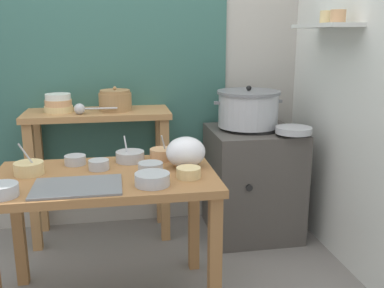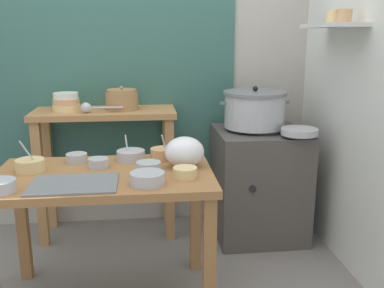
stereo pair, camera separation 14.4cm
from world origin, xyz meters
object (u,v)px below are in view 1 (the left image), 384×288
prep_bowl_6 (162,154)px  prep_bowl_8 (99,164)px  prep_table (106,196)px  clay_pot (115,100)px  ladle (81,109)px  bowl_stack_enamel (58,103)px  steamer_pot (248,109)px  back_shelf_table (99,143)px  prep_bowl_5 (151,167)px  stove_block (252,181)px  prep_bowl_2 (75,160)px  prep_bowl_1 (29,168)px  prep_bowl_7 (1,190)px  serving_tray (77,186)px  plastic_bag (186,152)px  prep_bowl_0 (130,156)px  wide_pan (294,130)px  prep_bowl_3 (152,179)px  prep_bowl_4 (189,172)px

prep_bowl_6 → prep_bowl_8: (-0.34, -0.12, -0.01)m
prep_table → clay_pot: size_ratio=5.04×
prep_bowl_6 → ladle: bearing=131.4°
bowl_stack_enamel → steamer_pot: bearing=-4.9°
back_shelf_table → prep_bowl_5: back_shelf_table is taller
steamer_pot → prep_bowl_5: steamer_pot is taller
stove_block → prep_bowl_2: stove_block is taller
prep_bowl_1 → prep_bowl_6: size_ratio=1.15×
prep_bowl_7 → prep_bowl_6: bearing=31.2°
serving_tray → plastic_bag: bearing=23.2°
prep_bowl_0 → prep_table: bearing=-121.6°
steamer_pot → prep_bowl_5: size_ratio=3.79×
prep_bowl_8 → wide_pan: bearing=17.3°
steamer_pot → prep_bowl_0: size_ratio=3.09×
prep_table → prep_bowl_0: prep_bowl_0 is taller
back_shelf_table → prep_bowl_3: back_shelf_table is taller
prep_table → wide_pan: wide_pan is taller
prep_table → serving_tray: bearing=-125.5°
prep_bowl_2 → serving_tray: bearing=-84.1°
prep_bowl_4 → prep_bowl_2: bearing=149.8°
clay_pot → prep_bowl_5: size_ratio=1.72×
wide_pan → prep_bowl_8: size_ratio=2.22×
clay_pot → ladle: size_ratio=0.79×
prep_table → back_shelf_table: bearing=93.7°
steamer_pot → clay_pot: (-0.90, 0.11, 0.06)m
stove_block → clay_pot: (-0.94, 0.13, 0.58)m
prep_table → prep_bowl_5: prep_bowl_5 is taller
prep_bowl_2 → plastic_bag: bearing=-14.4°
prep_bowl_6 → prep_bowl_7: prep_bowl_6 is taller
prep_bowl_6 → steamer_pot: bearing=38.3°
prep_bowl_1 → prep_bowl_7: 0.31m
clay_pot → prep_bowl_1: clay_pot is taller
plastic_bag → prep_bowl_0: plastic_bag is taller
prep_table → prep_bowl_7: (-0.43, -0.23, 0.14)m
prep_bowl_2 → prep_bowl_3: prep_bowl_3 is taller
prep_bowl_1 → prep_bowl_7: prep_bowl_1 is taller
prep_bowl_1 → plastic_bag: bearing=-0.8°
prep_table → prep_bowl_0: (0.13, 0.21, 0.14)m
prep_bowl_5 → back_shelf_table: bearing=108.5°
prep_bowl_0 → prep_bowl_8: bearing=-143.9°
steamer_pot → prep_bowl_7: size_ratio=3.36×
back_shelf_table → prep_bowl_2: bearing=-99.4°
prep_bowl_2 → prep_bowl_4: bearing=-30.2°
wide_pan → prep_bowl_5: 1.07m
prep_bowl_2 → prep_bowl_5: size_ratio=0.89×
wide_pan → prep_bowl_5: bearing=-153.9°
ladle → prep_bowl_2: bearing=-90.9°
prep_bowl_5 → prep_bowl_8: size_ratio=1.21×
prep_table → prep_bowl_6: bearing=35.2°
prep_bowl_2 → prep_bowl_8: size_ratio=1.08×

